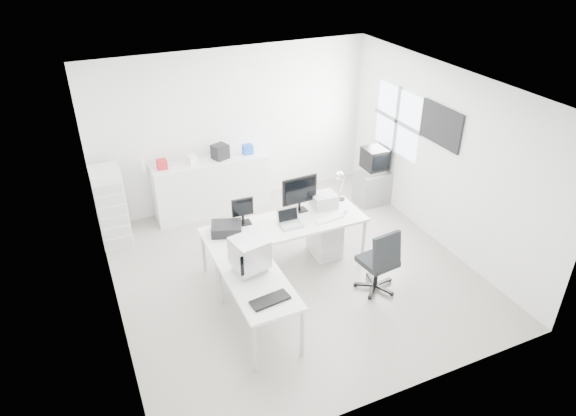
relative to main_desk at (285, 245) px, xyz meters
name	(u,v)px	position (x,y,z in m)	size (l,w,h in m)	color
floor	(293,272)	(0.05, -0.20, -0.38)	(5.00, 5.00, 0.01)	beige
ceiling	(295,88)	(0.05, -0.20, 2.42)	(5.00, 5.00, 0.01)	white
back_wall	(234,128)	(0.05, 2.30, 1.02)	(5.00, 0.02, 2.80)	silver
left_wall	(103,229)	(-2.45, -0.20, 1.02)	(0.02, 5.00, 2.80)	silver
right_wall	(442,158)	(2.55, -0.20, 1.02)	(0.02, 5.00, 2.80)	silver
window	(397,121)	(2.53, 1.00, 1.23)	(0.02, 1.20, 1.10)	white
wall_picture	(441,126)	(2.52, -0.10, 1.52)	(0.04, 0.90, 0.60)	black
main_desk	(285,245)	(0.00, 0.00, 0.00)	(2.40, 0.80, 0.75)	silver
side_desk	(258,305)	(-0.85, -1.10, 0.00)	(0.70, 1.40, 0.75)	silver
drawer_pedestal	(325,237)	(0.70, 0.05, -0.08)	(0.40, 0.50, 0.60)	silver
inkjet_printer	(227,229)	(-0.85, 0.10, 0.45)	(0.42, 0.32, 0.15)	black
lcd_monitor_small	(243,212)	(-0.55, 0.25, 0.57)	(0.32, 0.18, 0.40)	black
lcd_monitor_large	(299,194)	(0.35, 0.25, 0.67)	(0.56, 0.22, 0.58)	black
laptop	(291,219)	(0.05, -0.10, 0.50)	(0.37, 0.38, 0.24)	#B7B7BA
white_keyboard	(329,218)	(0.65, -0.15, 0.38)	(0.46, 0.14, 0.02)	silver
white_mouse	(345,211)	(0.95, -0.10, 0.41)	(0.06, 0.06, 0.06)	silver
laser_printer	(324,200)	(0.75, 0.22, 0.48)	(0.37, 0.32, 0.21)	#B6B6B6
desk_lamp	(342,186)	(1.10, 0.30, 0.61)	(0.15, 0.15, 0.46)	silver
crt_monitor	(250,257)	(-0.85, -0.85, 0.58)	(0.35, 0.35, 0.41)	#B7B7BA
black_keyboard	(270,300)	(-0.85, -1.50, 0.39)	(0.47, 0.19, 0.03)	black
office_chair	(378,258)	(0.96, -1.02, 0.14)	(0.60, 0.60, 1.04)	#242629
tv_cabinet	(372,187)	(2.27, 1.17, -0.07)	(0.56, 0.46, 0.61)	gray
crt_tv	(375,161)	(2.27, 1.17, 0.46)	(0.50, 0.48, 0.45)	black
sideboard	(212,186)	(-0.51, 2.04, 0.12)	(2.00, 0.50, 1.00)	silver
clutter_box_a	(162,164)	(-1.31, 2.04, 0.70)	(0.16, 0.14, 0.16)	red
clutter_box_b	(192,159)	(-0.81, 2.04, 0.70)	(0.15, 0.13, 0.15)	silver
clutter_box_c	(220,152)	(-0.31, 2.04, 0.75)	(0.25, 0.23, 0.25)	black
clutter_box_d	(248,149)	(0.19, 2.04, 0.71)	(0.17, 0.15, 0.17)	#194DB5
clutter_bottle	(143,165)	(-1.61, 2.08, 0.73)	(0.07, 0.07, 0.22)	silver
filing_cabinet	(111,206)	(-2.23, 1.76, 0.27)	(0.45, 0.54, 1.28)	silver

